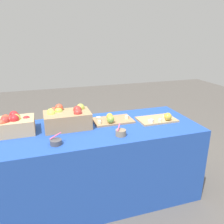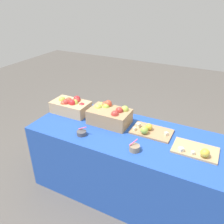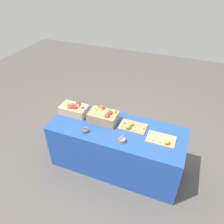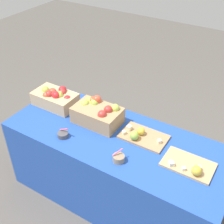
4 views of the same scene
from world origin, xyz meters
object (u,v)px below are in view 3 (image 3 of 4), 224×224
(cutting_board_back, at_px, (132,126))
(sample_bowl_mid, at_px, (122,140))
(sample_bowl_near, at_px, (85,131))
(apple_crate_middle, at_px, (103,116))
(cutting_board_front, at_px, (162,140))
(apple_crate_left, at_px, (74,109))

(cutting_board_back, relative_size, sample_bowl_mid, 3.91)
(cutting_board_back, height_order, sample_bowl_mid, sample_bowl_mid)
(cutting_board_back, xyz_separation_m, sample_bowl_near, (-0.56, -0.33, -0.00))
(apple_crate_middle, distance_m, cutting_board_back, 0.43)
(apple_crate_middle, distance_m, cutting_board_front, 0.89)
(apple_crate_middle, xyz_separation_m, cutting_board_back, (0.43, 0.00, -0.06))
(cutting_board_back, distance_m, sample_bowl_near, 0.64)
(apple_crate_left, distance_m, apple_crate_middle, 0.48)
(apple_crate_left, xyz_separation_m, cutting_board_back, (0.91, -0.00, -0.06))
(apple_crate_middle, xyz_separation_m, sample_bowl_near, (-0.13, -0.32, -0.07))
(cutting_board_front, height_order, sample_bowl_near, same)
(apple_crate_left, relative_size, cutting_board_front, 1.10)
(cutting_board_front, bearing_deg, sample_bowl_mid, -156.13)
(apple_crate_left, distance_m, sample_bowl_near, 0.48)
(cutting_board_front, bearing_deg, apple_crate_middle, 172.88)
(cutting_board_front, distance_m, sample_bowl_mid, 0.52)
(apple_crate_middle, height_order, sample_bowl_near, apple_crate_middle)
(apple_crate_left, relative_size, sample_bowl_mid, 4.22)
(apple_crate_left, height_order, cutting_board_back, apple_crate_left)
(apple_crate_middle, bearing_deg, cutting_board_front, -7.12)
(apple_crate_left, bearing_deg, cutting_board_front, -4.81)
(apple_crate_middle, height_order, cutting_board_back, apple_crate_middle)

